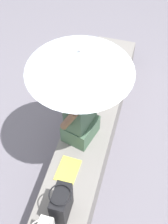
{
  "coord_description": "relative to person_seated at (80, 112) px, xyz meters",
  "views": [
    {
      "loc": [
        -2.05,
        -0.52,
        3.42
      ],
      "look_at": [
        -0.04,
        0.03,
        0.81
      ],
      "focal_mm": 54.48,
      "sensor_mm": 36.0,
      "label": 1
    }
  ],
  "objects": [
    {
      "name": "shoulder_bag_spare",
      "position": [
        0.93,
        -0.01,
        -0.22
      ],
      "size": [
        0.27,
        0.2,
        0.34
      ],
      "color": "brown",
      "rests_on": "stone_bench"
    },
    {
      "name": "ground_plane",
      "position": [
        0.07,
        -0.06,
        -0.85
      ],
      "size": [
        14.0,
        14.0,
        0.0
      ],
      "primitive_type": "plane",
      "color": "slate"
    },
    {
      "name": "person_seated",
      "position": [
        0.0,
        0.0,
        0.0
      ],
      "size": [
        0.51,
        0.36,
        0.9
      ],
      "color": "#47664C",
      "rests_on": "stone_bench"
    },
    {
      "name": "parasol",
      "position": [
        0.02,
        0.01,
        0.64
      ],
      "size": [
        0.95,
        0.95,
        1.17
      ],
      "color": "#B7B7BC",
      "rests_on": "stone_bench"
    },
    {
      "name": "stone_bench",
      "position": [
        0.07,
        -0.06,
        -0.62
      ],
      "size": [
        3.13,
        0.51,
        0.46
      ],
      "primitive_type": "cube",
      "color": "gray",
      "rests_on": "ground"
    },
    {
      "name": "tote_bag_canvas",
      "position": [
        -0.87,
        -0.07,
        -0.2
      ],
      "size": [
        0.26,
        0.19,
        0.38
      ],
      "color": "black",
      "rests_on": "stone_bench"
    },
    {
      "name": "magazine",
      "position": [
        -0.44,
        0.01,
        -0.38
      ],
      "size": [
        0.29,
        0.21,
        0.01
      ],
      "primitive_type": "cube",
      "rotation": [
        0.0,
        0.0,
        -0.05
      ],
      "color": "#EAE04C",
      "rests_on": "stone_bench"
    }
  ]
}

